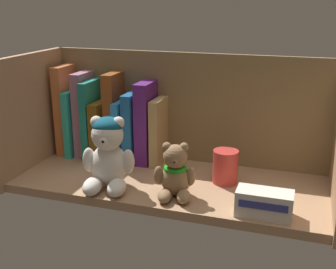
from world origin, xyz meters
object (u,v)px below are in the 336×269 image
object	(u,v)px
book_4	(105,128)
pillar_candle	(225,167)
teddy_bear_larger	(108,155)
book_8	(147,122)
book_7	(135,126)
teddy_bear_smaller	(175,174)
book_1	(77,121)
small_product_box	(264,203)
book_6	(126,129)
book_0	(68,109)
book_5	(116,116)
book_9	(160,131)
book_2	(86,113)
book_3	(95,118)

from	to	relation	value
book_4	pillar_candle	world-z (taller)	book_4
book_4	teddy_bear_larger	world-z (taller)	teddy_bear_larger
book_4	book_8	bearing A→B (deg)	0.00
teddy_bear_larger	pillar_candle	size ratio (longest dim) A/B	2.10
book_7	teddy_bear_smaller	xyz separation A→B (cm)	(16.64, -18.25, -3.96)
book_1	small_product_box	world-z (taller)	book_1
book_1	book_6	distance (cm)	14.44
book_0	book_5	xyz separation A→B (cm)	(14.22, 0.00, -0.62)
book_4	book_9	size ratio (longest dim) A/B	0.91
book_2	teddy_bear_smaller	xyz separation A→B (cm)	(30.97, -18.25, -6.09)
book_0	book_5	bearing A→B (deg)	0.00
book_0	small_product_box	world-z (taller)	book_0
book_7	teddy_bear_larger	world-z (taller)	book_7
book_0	small_product_box	distance (cm)	60.11
book_7	small_product_box	size ratio (longest dim) A/B	1.66
book_0	teddy_bear_larger	xyz separation A→B (cm)	(20.77, -18.45, -4.22)
book_2	book_5	distance (cm)	8.85
book_2	book_3	world-z (taller)	book_2
book_8	teddy_bear_smaller	world-z (taller)	book_8
book_2	pillar_candle	xyz separation A→B (cm)	(39.82, -7.73, -7.33)
book_2	small_product_box	size ratio (longest dim) A/B	2.05
book_9	teddy_bear_larger	distance (cm)	19.33
book_1	book_6	size ratio (longest dim) A/B	1.10
book_0	book_1	xyz separation A→B (cm)	(2.64, 0.00, -3.16)
teddy_bear_larger	book_2	bearing A→B (deg)	129.84
book_4	book_5	world-z (taller)	book_5
book_7	book_9	xyz separation A→B (cm)	(6.78, 0.00, -0.63)
book_2	book_4	distance (cm)	6.61
book_2	small_product_box	bearing A→B (deg)	-22.78
teddy_bear_larger	book_9	bearing A→B (deg)	72.80
book_9	book_6	bearing A→B (deg)	180.00
book_7	book_9	size ratio (longest dim) A/B	1.07
pillar_candle	teddy_bear_smaller	bearing A→B (deg)	-130.07
book_3	book_9	bearing A→B (deg)	0.00
book_4	book_6	bearing A→B (deg)	0.00
book_3	pillar_candle	size ratio (longest dim) A/B	2.65
book_3	book_9	world-z (taller)	book_3
book_4	book_6	world-z (taller)	book_6
book_5	teddy_bear_smaller	bearing A→B (deg)	-39.52
book_9	teddy_bear_smaller	distance (cm)	21.01
book_3	teddy_bear_larger	distance (cm)	22.47
teddy_bear_larger	book_1	bearing A→B (deg)	134.50
book_3	teddy_bear_larger	world-z (taller)	book_3
teddy_bear_larger	teddy_bear_smaller	size ratio (longest dim) A/B	1.36
pillar_candle	small_product_box	xyz separation A→B (cm)	(10.32, -13.33, -1.27)
pillar_candle	book_8	bearing A→B (deg)	160.66
pillar_candle	small_product_box	size ratio (longest dim) A/B	0.71
book_2	book_5	size ratio (longest dim) A/B	0.99
book_3	book_5	world-z (taller)	book_5
book_1	book_5	size ratio (longest dim) A/B	0.78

